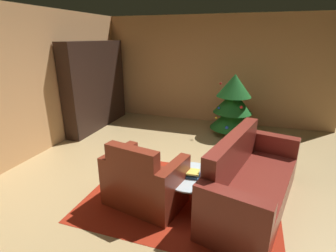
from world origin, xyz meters
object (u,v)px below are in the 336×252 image
object	(u,v)px
armchair_red	(144,182)
coffee_table	(191,178)
bookshelf_unit	(100,86)
bottle_on_table	(208,167)
couch_red	(250,183)
decorated_tree	(233,104)
book_stack_on_table	(192,174)

from	to	relation	value
armchair_red	coffee_table	size ratio (longest dim) A/B	1.40
bookshelf_unit	bottle_on_table	xyz separation A→B (m)	(3.14, -2.46, -0.47)
couch_red	decorated_tree	xyz separation A→B (m)	(-0.47, 2.61, 0.40)
bookshelf_unit	book_stack_on_table	bearing A→B (deg)	-40.68
armchair_red	decorated_tree	size ratio (longest dim) A/B	0.79
decorated_tree	coffee_table	bearing A→B (deg)	-95.91
bookshelf_unit	couch_red	size ratio (longest dim) A/B	1.00
bottle_on_table	armchair_red	bearing A→B (deg)	-159.55
bookshelf_unit	armchair_red	size ratio (longest dim) A/B	1.95
coffee_table	book_stack_on_table	bearing A→B (deg)	-40.27
decorated_tree	armchair_red	bearing A→B (deg)	-106.05
couch_red	decorated_tree	bearing A→B (deg)	100.11
couch_red	bottle_on_table	bearing A→B (deg)	-165.94
bookshelf_unit	armchair_red	distance (m)	3.68
decorated_tree	bookshelf_unit	bearing A→B (deg)	-174.89
armchair_red	coffee_table	distance (m)	0.63
bottle_on_table	decorated_tree	xyz separation A→B (m)	(0.08, 2.74, 0.19)
armchair_red	bottle_on_table	xyz separation A→B (m)	(0.79, 0.29, 0.21)
coffee_table	bottle_on_table	distance (m)	0.27
couch_red	book_stack_on_table	size ratio (longest dim) A/B	10.34
armchair_red	coffee_table	bearing A→B (deg)	21.35
armchair_red	book_stack_on_table	bearing A→B (deg)	19.89
decorated_tree	couch_red	bearing A→B (deg)	-79.89
bookshelf_unit	decorated_tree	distance (m)	3.25
bottle_on_table	decorated_tree	bearing A→B (deg)	88.25
bottle_on_table	book_stack_on_table	bearing A→B (deg)	-157.87
couch_red	bookshelf_unit	bearing A→B (deg)	147.87
armchair_red	coffee_table	xyz separation A→B (m)	(0.58, 0.23, 0.05)
bookshelf_unit	couch_red	world-z (taller)	bookshelf_unit
bottle_on_table	coffee_table	bearing A→B (deg)	-162.16
armchair_red	coffee_table	world-z (taller)	armchair_red
book_stack_on_table	decorated_tree	world-z (taller)	decorated_tree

